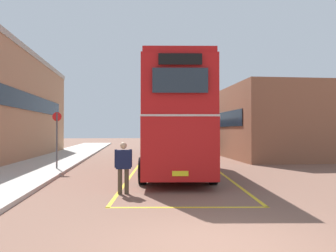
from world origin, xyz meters
TOP-DOWN VIEW (x-y plane):
  - ground_plane at (0.00, 14.40)m, footprint 135.60×135.60m
  - sidewalk_left at (-6.50, 16.80)m, footprint 4.00×57.60m
  - depot_building_right at (9.71, 19.39)m, footprint 8.50×12.55m
  - double_decker_bus at (0.59, 9.66)m, footprint 3.55×9.85m
  - single_deck_bus at (2.93, 24.91)m, footprint 3.23×8.53m
  - pedestrian_boarding at (-1.67, 4.93)m, footprint 0.55×0.28m
  - bus_stop_sign at (-5.09, 11.30)m, footprint 0.44×0.08m
  - bay_marking_yellow at (0.50, 7.80)m, footprint 5.36×12.04m

SIDE VIEW (x-z plane):
  - ground_plane at x=0.00m, z-range 0.00..0.00m
  - bay_marking_yellow at x=0.50m, z-range 0.00..0.01m
  - sidewalk_left at x=-6.50m, z-range 0.00..0.14m
  - pedestrian_boarding at x=-1.67m, z-range 0.12..1.75m
  - single_deck_bus at x=2.93m, z-range 0.13..3.15m
  - bus_stop_sign at x=-5.09m, z-range 0.42..3.18m
  - double_decker_bus at x=0.59m, z-range 0.14..4.89m
  - depot_building_right at x=9.71m, z-range 0.00..5.15m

